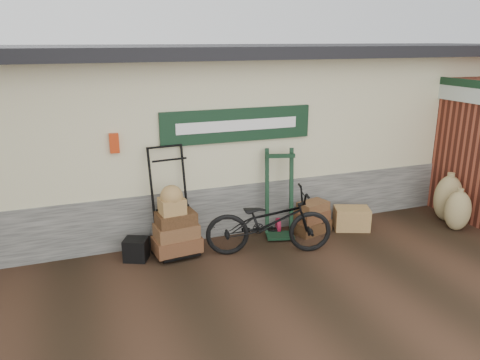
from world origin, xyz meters
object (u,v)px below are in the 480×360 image
(bicycle, at_px, (269,218))
(green_barrow, at_px, (280,194))
(wicker_hamper, at_px, (352,218))
(black_trunk, at_px, (136,249))
(porter_trolley, at_px, (171,200))
(suitcase_stack, at_px, (312,217))

(bicycle, bearing_deg, green_barrow, -22.87)
(green_barrow, distance_m, wicker_hamper, 1.48)
(black_trunk, bearing_deg, porter_trolley, 10.23)
(porter_trolley, distance_m, wicker_hamper, 3.31)
(suitcase_stack, bearing_deg, porter_trolley, 177.81)
(green_barrow, xyz_separation_m, bicycle, (-0.45, -0.59, -0.18))
(bicycle, bearing_deg, suitcase_stack, -49.70)
(wicker_hamper, bearing_deg, suitcase_stack, 170.65)
(wicker_hamper, relative_size, black_trunk, 1.75)
(black_trunk, distance_m, bicycle, 2.14)
(green_barrow, relative_size, bicycle, 0.76)
(black_trunk, relative_size, bicycle, 0.17)
(black_trunk, bearing_deg, wicker_hamper, -1.62)
(black_trunk, bearing_deg, green_barrow, 2.34)
(wicker_hamper, bearing_deg, bicycle, -168.31)
(porter_trolley, height_order, bicycle, porter_trolley)
(green_barrow, height_order, black_trunk, green_barrow)
(bicycle, bearing_deg, wicker_hamper, -63.37)
(green_barrow, xyz_separation_m, black_trunk, (-2.50, -0.10, -0.59))
(porter_trolley, xyz_separation_m, black_trunk, (-0.61, -0.11, -0.70))
(wicker_hamper, height_order, black_trunk, wicker_hamper)
(wicker_hamper, xyz_separation_m, black_trunk, (-3.85, 0.11, -0.03))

